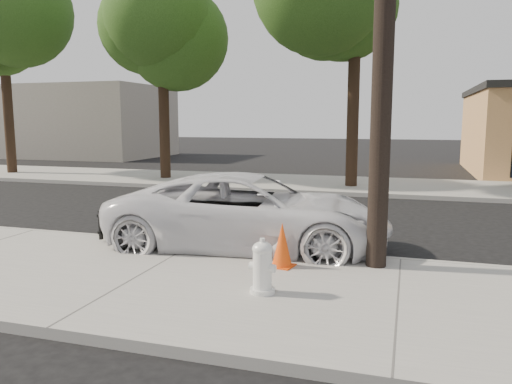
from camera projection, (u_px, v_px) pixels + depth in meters
ground at (232, 228)px, 12.14m from camera, size 120.00×120.00×0.00m
near_sidewalk at (141, 279)px, 8.07m from camera, size 90.00×4.40×0.15m
far_sidewalk at (303, 183)px, 20.17m from camera, size 90.00×5.00×0.15m
curb_near at (196, 246)px, 10.15m from camera, size 90.00×0.12×0.16m
building_far at (67, 122)px, 36.52m from camera, size 14.00×8.00×5.00m
tree_a at (4, 33)px, 22.65m from camera, size 4.65×4.50×9.00m
tree_b at (164, 34)px, 20.58m from camera, size 4.34×4.20×8.45m
police_cruiser at (250, 212)px, 10.03m from camera, size 5.83×3.11×1.56m
fire_hydrant at (262, 268)px, 7.14m from camera, size 0.40×0.36×0.75m
traffic_cone at (282, 245)px, 8.43m from camera, size 0.46×0.46×0.76m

